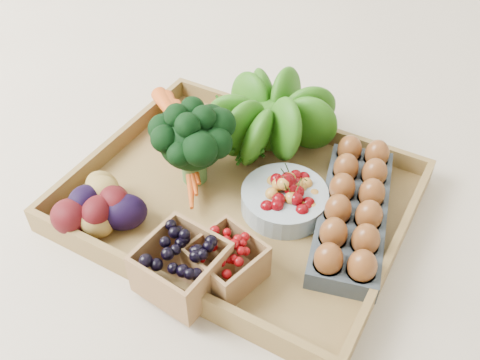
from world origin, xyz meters
The scene contains 10 objects.
ground centered at (0.00, 0.00, 0.00)m, with size 4.00×4.00×0.00m, color beige.
tray centered at (0.00, 0.00, 0.01)m, with size 0.55×0.45×0.01m, color olive.
carrots centered at (-0.14, 0.05, 0.04)m, with size 0.22×0.15×0.05m, color #C84B14, non-canonical shape.
lettuce centered at (-0.02, 0.16, 0.09)m, with size 0.16×0.16×0.16m, color #28590E.
broccoli centered at (-0.10, 0.01, 0.07)m, with size 0.15×0.15×0.12m, color black, non-canonical shape.
cherry_bowl centered at (0.08, 0.02, 0.03)m, with size 0.15×0.15×0.04m, color #8C9EA5.
egg_carton centered at (0.19, 0.04, 0.03)m, with size 0.11×0.31×0.04m, color #384147.
potatoes centered at (-0.18, -0.15, 0.06)m, with size 0.16×0.16×0.09m, color #3B090C, non-canonical shape.
punnet_blackberry centered at (0.01, -0.19, 0.05)m, with size 0.11×0.11×0.08m, color black.
punnet_raspberry centered at (0.06, -0.15, 0.05)m, with size 0.10×0.10×0.07m, color #670407.
Camera 1 is at (0.32, -0.57, 0.68)m, focal length 40.00 mm.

